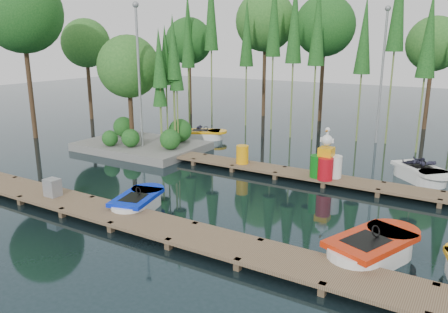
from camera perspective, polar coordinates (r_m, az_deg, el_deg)
The scene contains 15 objects.
ground_plane at distance 17.19m, azimuth -2.29°, elevation -3.69°, with size 90.00×90.00×0.00m, color #1C2E34.
near_dock at distance 13.82m, azimuth -12.73°, elevation -7.74°, with size 18.00×1.50×0.50m.
far_dock at distance 18.71m, azimuth 4.49°, elevation -1.44°, with size 15.00×1.20×0.50m.
island at distance 22.90m, azimuth -11.13°, elevation 8.85°, with size 6.20×4.20×6.75m.
tree_screen at distance 26.59m, azimuth 6.89°, elevation 16.14°, with size 34.42×18.53×10.31m.
lamp_island at distance 21.70m, azimuth -11.10°, elevation 11.39°, with size 0.30×0.30×7.25m.
lamp_rear at distance 25.11m, azimuth 20.03°, elevation 11.22°, with size 0.30×0.30×7.25m.
boat_blue at distance 14.88m, azimuth -11.20°, elevation -5.98°, with size 1.70×2.69×0.84m.
boat_red at distance 12.02m, azimuth 18.74°, elevation -11.45°, with size 2.36×3.28×1.01m.
boat_yellow_far at distance 25.14m, azimuth -2.60°, elevation 2.87°, with size 2.68×2.06×1.22m.
boat_white_far at distance 19.32m, azimuth 24.27°, elevation -2.03°, with size 2.83×2.80×1.30m.
utility_cabinet at distance 16.10m, azimuth -21.49°, elevation -3.79°, with size 0.49×0.42×0.60m, color gray.
yellow_barrel at distance 18.94m, azimuth 2.41°, elevation 0.26°, with size 0.53×0.53×0.80m, color #FFA90D.
drum_cluster at distance 17.31m, azimuth 13.16°, elevation -0.88°, with size 1.16×1.06×1.99m.
seagull_post at distance 17.49m, azimuth 13.07°, elevation -0.94°, with size 0.48×0.26×0.77m.
Camera 1 is at (9.03, -13.58, 5.45)m, focal length 35.00 mm.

